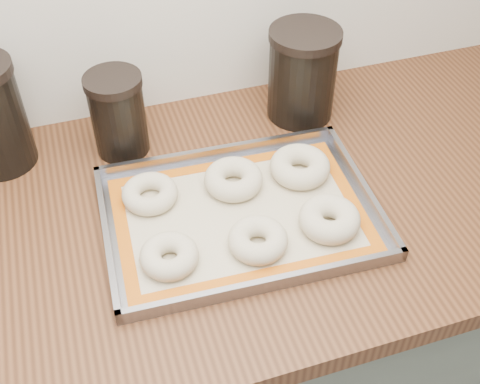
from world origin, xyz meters
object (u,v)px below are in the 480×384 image
object	(u,v)px
baking_tray	(240,214)
bagel_front_left	(169,256)
bagel_back_left	(150,194)
canister_right	(302,74)
bagel_front_right	(329,219)
bagel_front_mid	(258,240)
bagel_back_mid	(233,179)
bagel_back_right	(300,167)
canister_mid	(118,114)

from	to	relation	value
baking_tray	bagel_front_left	distance (m)	0.15
bagel_back_left	canister_right	distance (m)	0.39
bagel_front_right	bagel_back_left	distance (m)	0.31
bagel_front_mid	bagel_back_mid	distance (m)	0.15
bagel_front_mid	bagel_back_right	world-z (taller)	bagel_back_right
baking_tray	bagel_front_left	world-z (taller)	bagel_front_left
bagel_back_left	canister_mid	size ratio (longest dim) A/B	0.60
bagel_back_right	canister_right	xyz separation A→B (m)	(0.07, 0.18, 0.07)
bagel_front_mid	bagel_front_right	distance (m)	0.13
bagel_front_left	bagel_front_right	world-z (taller)	bagel_front_right
baking_tray	bagel_back_mid	bearing A→B (deg)	81.45
bagel_front_right	bagel_back_mid	world-z (taller)	bagel_front_right
baking_tray	bagel_front_right	distance (m)	0.15
bagel_back_right	bagel_front_left	bearing A→B (deg)	-154.43
baking_tray	canister_right	distance (m)	0.33
bagel_back_mid	canister_right	size ratio (longest dim) A/B	0.56
bagel_front_mid	canister_mid	world-z (taller)	canister_mid
bagel_back_right	canister_right	bearing A→B (deg)	68.06
bagel_front_right	bagel_back_right	world-z (taller)	same
baking_tray	bagel_back_left	xyz separation A→B (m)	(-0.14, 0.08, 0.01)
bagel_back_mid	canister_mid	distance (m)	0.25
baking_tray	bagel_back_mid	world-z (taller)	bagel_back_mid
baking_tray	bagel_back_mid	distance (m)	0.07
bagel_back_right	canister_mid	world-z (taller)	canister_mid
bagel_front_left	bagel_back_mid	xyz separation A→B (m)	(0.15, 0.14, 0.00)
bagel_back_left	canister_mid	distance (m)	0.17
baking_tray	bagel_back_right	bearing A→B (deg)	25.68
canister_right	bagel_back_right	bearing A→B (deg)	-111.94
bagel_front_mid	bagel_back_mid	world-z (taller)	bagel_back_mid
bagel_front_right	canister_right	bearing A→B (deg)	76.63
baking_tray	bagel_front_left	bearing A→B (deg)	-154.53
baking_tray	bagel_front_mid	size ratio (longest dim) A/B	4.88
bagel_back_right	canister_right	size ratio (longest dim) A/B	0.58
bagel_front_left	bagel_back_left	xyz separation A→B (m)	(-0.00, 0.15, -0.00)
baking_tray	canister_mid	distance (m)	0.30
bagel_front_right	bagel_back_right	bearing A→B (deg)	88.86
bagel_front_left	bagel_back_left	size ratio (longest dim) A/B	0.96
bagel_front_left	bagel_front_right	bearing A→B (deg)	-1.39
bagel_back_mid	bagel_front_mid	bearing A→B (deg)	-92.07
baking_tray	bagel_back_mid	size ratio (longest dim) A/B	4.54
bagel_front_right	bagel_back_left	bearing A→B (deg)	150.18
bagel_front_left	bagel_front_mid	world-z (taller)	bagel_front_mid
bagel_front_mid	canister_right	distance (m)	0.39
bagel_back_left	bagel_back_mid	bearing A→B (deg)	-4.50
bagel_back_mid	canister_right	distance (m)	0.27
bagel_back_left	bagel_back_right	world-z (taller)	bagel_back_right
bagel_front_mid	bagel_back_mid	bearing A→B (deg)	87.93
bagel_front_right	bagel_back_right	distance (m)	0.14
bagel_back_right	bagel_back_mid	bearing A→B (deg)	177.20
baking_tray	bagel_back_left	bearing A→B (deg)	149.04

